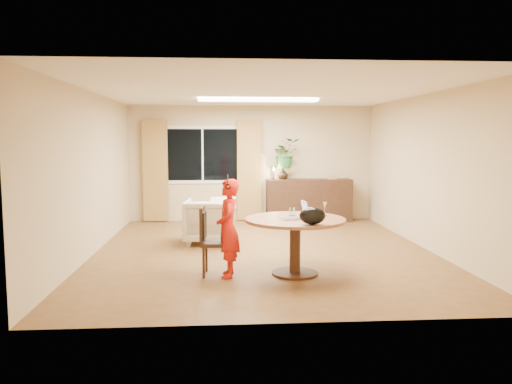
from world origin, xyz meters
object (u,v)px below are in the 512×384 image
at_px(armchair, 209,221).
at_px(sideboard, 309,200).
at_px(dining_table, 295,230).
at_px(dining_chair, 217,241).
at_px(child, 228,228).

relative_size(armchair, sideboard, 0.45).
bearing_deg(dining_table, armchair, 118.82).
bearing_deg(dining_chair, sideboard, 69.89).
bearing_deg(sideboard, child, -112.78).
bearing_deg(child, dining_table, 94.58).
relative_size(child, sideboard, 0.69).
height_order(child, armchair, child).
bearing_deg(dining_chair, armchair, 98.82).
bearing_deg(dining_table, dining_chair, 176.86).
distance_m(dining_table, armchair, 2.52).
xyz_separation_m(child, sideboard, (1.89, 4.49, -0.18)).
xyz_separation_m(dining_chair, armchair, (-0.15, 2.14, -0.08)).
relative_size(dining_table, armchair, 1.58).
bearing_deg(armchair, child, 102.58).
bearing_deg(dining_table, child, -177.12).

